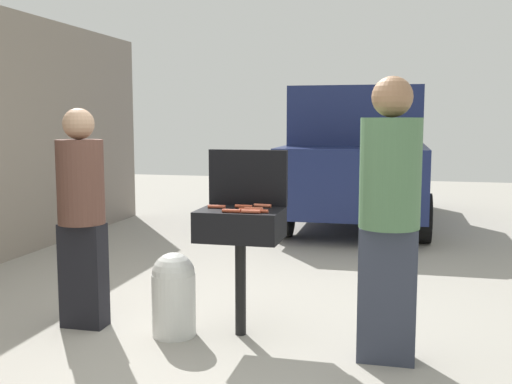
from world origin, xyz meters
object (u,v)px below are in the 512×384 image
object	(u,v)px
person_right	(389,210)
hot_dog_4	(217,207)
hot_dog_0	(231,211)
hot_dog_6	(259,211)
hot_dog_3	(263,206)
hot_dog_5	(244,206)
hot_dog_1	(251,212)
person_left	(82,210)
hot_dog_7	(248,210)
hot_dog_2	(254,209)
parked_minivan	(359,155)
bbq_grill	(240,229)
propane_tank	(174,293)

from	to	relation	value
person_right	hot_dog_4	bearing A→B (deg)	4.58
hot_dog_0	hot_dog_6	world-z (taller)	same
hot_dog_3	hot_dog_5	size ratio (longest dim) A/B	1.00
hot_dog_0	hot_dog_1	world-z (taller)	same
person_left	person_right	size ratio (longest dim) A/B	0.90
hot_dog_5	hot_dog_6	distance (m)	0.25
hot_dog_0	person_left	world-z (taller)	person_left
hot_dog_5	hot_dog_7	bearing A→B (deg)	-63.47
hot_dog_2	parked_minivan	bearing A→B (deg)	86.08
bbq_grill	hot_dog_4	size ratio (longest dim) A/B	7.17
hot_dog_3	person_left	size ratio (longest dim) A/B	0.08
hot_dog_2	hot_dog_7	distance (m)	0.05
propane_tank	parked_minivan	xyz separation A→B (m)	(0.94, 5.38, 0.70)
hot_dog_2	person_left	xyz separation A→B (m)	(-1.32, -0.07, -0.04)
bbq_grill	hot_dog_6	size ratio (longest dim) A/B	7.17
hot_dog_1	hot_dog_5	world-z (taller)	same
hot_dog_1	hot_dog_7	bearing A→B (deg)	114.91
hot_dog_7	hot_dog_6	bearing A→B (deg)	-26.63
hot_dog_0	hot_dog_1	distance (m)	0.14
hot_dog_0	bbq_grill	bearing A→B (deg)	82.69
hot_dog_3	person_right	bearing A→B (deg)	-22.58
bbq_grill	hot_dog_2	xyz separation A→B (m)	(0.11, -0.04, 0.16)
bbq_grill	hot_dog_3	bearing A→B (deg)	46.88
person_right	propane_tank	bearing A→B (deg)	11.96
hot_dog_0	person_right	xyz separation A→B (m)	(1.07, -0.08, 0.06)
hot_dog_2	person_left	world-z (taller)	person_left
hot_dog_5	person_right	xyz separation A→B (m)	(1.05, -0.31, 0.06)
hot_dog_1	person_right	size ratio (longest dim) A/B	0.07
hot_dog_6	parked_minivan	world-z (taller)	parked_minivan
hot_dog_2	person_right	size ratio (longest dim) A/B	0.07
hot_dog_3	hot_dog_7	bearing A→B (deg)	-102.95
hot_dog_1	hot_dog_0	bearing A→B (deg)	-179.51
person_left	parked_minivan	world-z (taller)	parked_minivan
hot_dog_1	hot_dog_6	bearing A→B (deg)	36.64
hot_dog_1	hot_dog_6	world-z (taller)	same
hot_dog_7	person_right	size ratio (longest dim) A/B	0.07
hot_dog_3	hot_dog_6	world-z (taller)	same
hot_dog_2	parked_minivan	xyz separation A→B (m)	(0.36, 5.29, 0.08)
hot_dog_1	person_left	bearing A→B (deg)	177.72
hot_dog_0	parked_minivan	xyz separation A→B (m)	(0.49, 5.41, 0.08)
person_left	person_right	bearing A→B (deg)	1.09
hot_dog_7	hot_dog_0	bearing A→B (deg)	-141.03
hot_dog_4	person_left	size ratio (longest dim) A/B	0.08
hot_dog_0	hot_dog_3	size ratio (longest dim) A/B	1.00
hot_dog_3	propane_tank	world-z (taller)	hot_dog_3
bbq_grill	person_right	xyz separation A→B (m)	(1.05, -0.24, 0.21)
hot_dog_7	person_right	world-z (taller)	person_right
hot_dog_4	parked_minivan	xyz separation A→B (m)	(0.65, 5.24, 0.08)
bbq_grill	hot_dog_0	bearing A→B (deg)	-97.31
hot_dog_2	person_right	world-z (taller)	person_right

